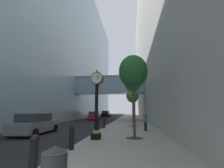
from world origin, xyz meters
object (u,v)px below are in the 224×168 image
Objects in this scene: bollard_nearest at (34,153)px; street_tree_mid_near at (133,83)px; car_grey_far at (35,124)px; bollard_second at (72,137)px; street_tree_mid_far at (133,96)px; car_red_near at (94,116)px; street_tree_near at (133,72)px; street_tree_far at (132,96)px; bollard_fifth at (104,122)px; pedestrian_walking at (145,121)px; bollard_fourth at (98,125)px; car_black_mid at (106,114)px; street_clock at (97,100)px.

bollard_nearest is 14.45m from street_tree_mid_near.
bollard_nearest is 9.09m from car_grey_far.
street_tree_mid_far is (2.90, 18.12, 3.51)m from bollard_second.
car_red_near is at bearing 88.71° from car_grey_far.
car_grey_far is at bearing 168.99° from street_tree_near.
car_red_near is (-7.48, 4.76, -3.42)m from street_tree_mid_far.
street_tree_near is at bearing -90.00° from street_tree_mid_near.
street_tree_far reaches higher than street_tree_mid_far.
car_grey_far is at bearing -110.82° from street_tree_far.
car_red_near reaches higher than bollard_second.
bollard_second is 18.69m from street_tree_mid_far.
car_grey_far reaches higher than bollard_second.
bollard_fifth is at bearing 35.54° from car_grey_far.
bollard_fifth is 5.68m from street_tree_mid_near.
street_tree_near is 22.26m from street_tree_far.
pedestrian_walking is at bearing 60.57° from bollard_second.
car_grey_far is at bearing -171.26° from bollard_fourth.
street_tree_far is at bearing 69.18° from car_grey_far.
street_tree_near reaches higher than car_grey_far.
car_black_mid reaches higher than bollard_fifth.
bollard_second is (0.00, 2.79, 0.00)m from bollard_nearest.
car_grey_far is at bearing -120.65° from street_tree_mid_far.
street_clock is 4.05× the size of bollard_second.
pedestrian_walking is at bearing 51.73° from street_clock.
bollard_second is 0.21× the size of street_tree_mid_far.
street_tree_near reaches higher than car_red_near.
bollard_nearest is at bearing -95.53° from street_clock.
street_tree_far reaches higher than street_clock.
bollard_nearest is 0.23× the size of car_grey_far.
car_red_near is at bearing 101.30° from bollard_second.
bollard_fourth is 28.17m from car_black_mid.
street_tree_far reaches higher than bollard_second.
bollard_fifth is at bearing 119.71° from street_tree_near.
bollard_second is at bearing -83.07° from car_black_mid.
street_tree_far reaches higher than pedestrian_walking.
street_tree_mid_near reaches higher than street_tree_mid_far.
street_tree_far is 3.58× the size of pedestrian_walking.
street_clock is at bearing 78.75° from bollard_second.
street_tree_mid_far is at bearing 59.35° from car_grey_far.
street_tree_mid_near is at bearing -90.00° from street_tree_mid_far.
car_grey_far is at bearing 158.48° from street_clock.
street_tree_mid_near is at bearing -58.45° from car_red_near.
car_red_near is at bearing 104.14° from street_clock.
street_tree_far is 8.86m from car_red_near.
bollard_second is at bearing -90.00° from bollard_fourth.
bollard_second is 1.00× the size of bollard_fifth.
car_grey_far is at bearing -143.25° from street_tree_mid_near.
bollard_nearest is (-0.53, -5.44, -1.85)m from street_clock.
street_tree_near is 0.97× the size of street_tree_far.
street_clock reaches higher than bollard_second.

